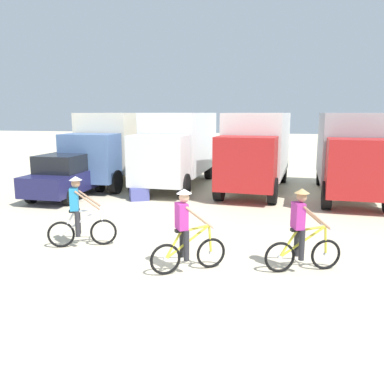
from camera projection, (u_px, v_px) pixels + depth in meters
ground_plane at (141, 280)px, 8.31m from camera, size 120.00×120.00×0.00m
box_truck_cream_rv at (117, 144)px, 19.59m from camera, size 2.40×6.75×3.35m
box_truck_avon_van at (178, 146)px, 18.62m from camera, size 2.53×6.80×3.35m
box_truck_white_box at (257, 147)px, 17.65m from camera, size 2.86×6.91×3.35m
box_truck_grey_hauler at (351, 150)px, 16.35m from camera, size 2.66×6.84×3.35m
sedan_parked at (67, 176)px, 16.18m from camera, size 1.82×4.22×1.76m
cyclist_orange_shirt at (79, 214)px, 10.23m from camera, size 1.61×0.80×1.82m
cyclist_cowboy_hat at (186, 234)px, 8.58m from camera, size 1.47×1.02×1.82m
cyclist_near_camera at (302, 233)px, 8.61m from camera, size 1.63×0.77×1.82m
supply_crate at (139, 194)px, 15.83m from camera, size 0.91×0.85×0.49m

